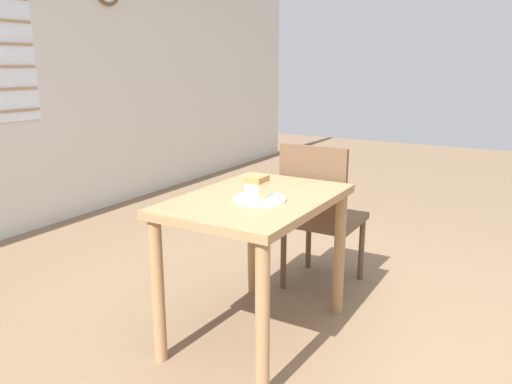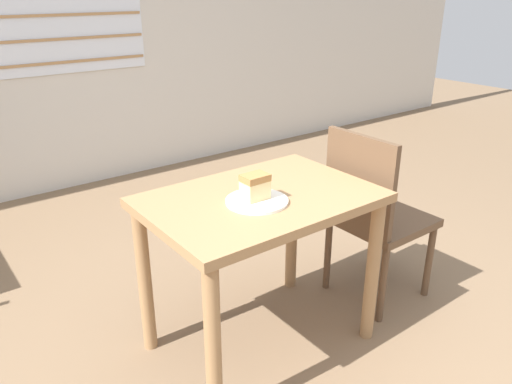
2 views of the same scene
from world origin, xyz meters
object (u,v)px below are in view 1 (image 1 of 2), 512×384
Objects in this scene: plate at (259,199)px; cake_slice at (257,187)px; chair_near_window at (320,212)px; dining_table_near at (257,222)px.

cake_slice is at bearing 87.43° from plate.
chair_near_window is 0.77m from plate.
cake_slice is (-0.05, -0.03, 0.19)m from dining_table_near.
dining_table_near is 3.77× the size of plate.
chair_near_window is at bearing -1.05° from cake_slice.
chair_near_window reaches higher than plate.
plate is 0.06m from cake_slice.
cake_slice is (-0.73, 0.01, 0.31)m from chair_near_window.
cake_slice reaches higher than dining_table_near.
plate is (-0.06, -0.05, 0.13)m from dining_table_near.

